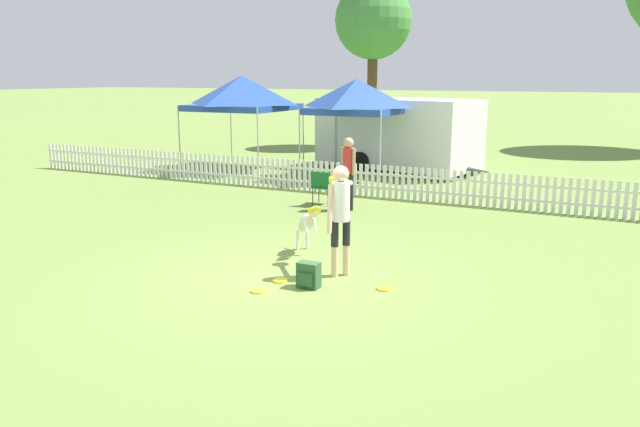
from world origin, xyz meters
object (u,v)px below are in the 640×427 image
leaping_dog (307,222)px  canopy_tent_main (242,93)px  folding_chair_blue_left (322,185)px  spectator_standing (348,166)px  canopy_tent_secondary (356,97)px  equipment_trailer (398,133)px  handler_person (340,206)px  frisbee_near_handler (259,291)px  frisbee_near_dog (280,281)px  frisbee_midfield (385,289)px  tree_right_grove (373,22)px  backpack_on_grass (308,275)px

leaping_dog → canopy_tent_main: 10.73m
folding_chair_blue_left → spectator_standing: spectator_standing is taller
canopy_tent_secondary → equipment_trailer: canopy_tent_secondary is taller
handler_person → equipment_trailer: size_ratio=0.29×
leaping_dog → canopy_tent_secondary: 8.63m
leaping_dog → frisbee_near_handler: size_ratio=3.99×
equipment_trailer → spectator_standing: bearing=-67.6°
handler_person → equipment_trailer: (-2.88, 11.00, 0.14)m
frisbee_near_dog → frisbee_midfield: bearing=13.0°
frisbee_midfield → leaping_dog: bearing=147.4°
canopy_tent_main → spectator_standing: 7.53m
leaping_dog → frisbee_near_handler: bearing=48.9°
frisbee_near_handler → frisbee_near_dog: size_ratio=1.00×
frisbee_near_dog → tree_right_grove: (-5.53, 17.86, 5.30)m
leaping_dog → equipment_trailer: bearing=-128.5°
tree_right_grove → spectator_standing: bearing=-70.9°
frisbee_near_handler → equipment_trailer: equipment_trailer is taller
leaping_dog → folding_chair_blue_left: bearing=-116.5°
leaping_dog → equipment_trailer: 10.30m
handler_person → frisbee_near_dog: bearing=176.5°
spectator_standing → leaping_dog: bearing=122.1°
spectator_standing → backpack_on_grass: bearing=127.1°
frisbee_midfield → backpack_on_grass: 1.15m
handler_person → tree_right_grove: tree_right_grove is taller
folding_chair_blue_left → equipment_trailer: equipment_trailer is taller
handler_person → frisbee_near_handler: 1.82m
canopy_tent_secondary → leaping_dog: bearing=-73.0°
leaping_dog → tree_right_grove: size_ratio=0.13×
handler_person → leaping_dog: handler_person is taller
folding_chair_blue_left → equipment_trailer: size_ratio=0.14×
handler_person → canopy_tent_secondary: canopy_tent_secondary is taller
handler_person → backpack_on_grass: 1.20m
leaping_dog → frisbee_near_dog: size_ratio=3.99×
equipment_trailer → frisbee_near_dog: bearing=-66.1°
leaping_dog → spectator_standing: (-0.81, 3.67, 0.47)m
frisbee_midfield → handler_person: bearing=159.1°
canopy_tent_main → tree_right_grove: size_ratio=0.44×
leaping_dog → canopy_tent_secondary: canopy_tent_secondary is taller
frisbee_near_handler → canopy_tent_secondary: size_ratio=0.08×
handler_person → canopy_tent_main: (-7.67, 9.10, 1.42)m
backpack_on_grass → folding_chair_blue_left: size_ratio=0.46×
leaping_dog → canopy_tent_secondary: size_ratio=0.31×
equipment_trailer → backpack_on_grass: bearing=-63.8°
leaping_dog → frisbee_midfield: size_ratio=3.99×
frisbee_near_dog → folding_chair_blue_left: 5.84m
frisbee_near_handler → canopy_tent_main: bearing=123.8°
leaping_dog → frisbee_near_handler: leaping_dog is taller
canopy_tent_main → frisbee_near_dog: bearing=-54.5°
canopy_tent_secondary → tree_right_grove: 9.11m
handler_person → frisbee_near_dog: (-0.69, -0.70, -1.10)m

